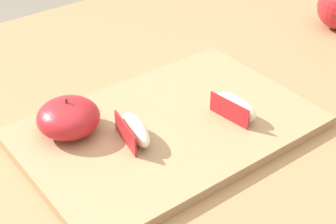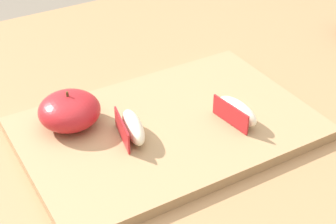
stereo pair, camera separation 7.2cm
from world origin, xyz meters
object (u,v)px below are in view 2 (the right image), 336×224
object	(u,v)px
cutting_board	(168,128)
apple_half_skin_up	(69,110)
apple_wedge_middle	(133,127)
apple_wedge_left	(237,111)

from	to	relation	value
cutting_board	apple_half_skin_up	size ratio (longest dim) A/B	4.71
apple_wedge_middle	apple_wedge_left	bearing A→B (deg)	-15.69
cutting_board	apple_half_skin_up	world-z (taller)	apple_half_skin_up
apple_half_skin_up	apple_wedge_left	xyz separation A→B (m)	(0.20, -0.11, -0.01)
apple_wedge_middle	cutting_board	bearing A→B (deg)	2.24
cutting_board	apple_wedge_left	world-z (taller)	apple_wedge_left
apple_half_skin_up	apple_wedge_middle	world-z (taller)	apple_half_skin_up
apple_wedge_left	cutting_board	bearing A→B (deg)	153.92
apple_half_skin_up	apple_wedge_left	world-z (taller)	apple_half_skin_up
apple_half_skin_up	apple_wedge_middle	bearing A→B (deg)	-48.45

